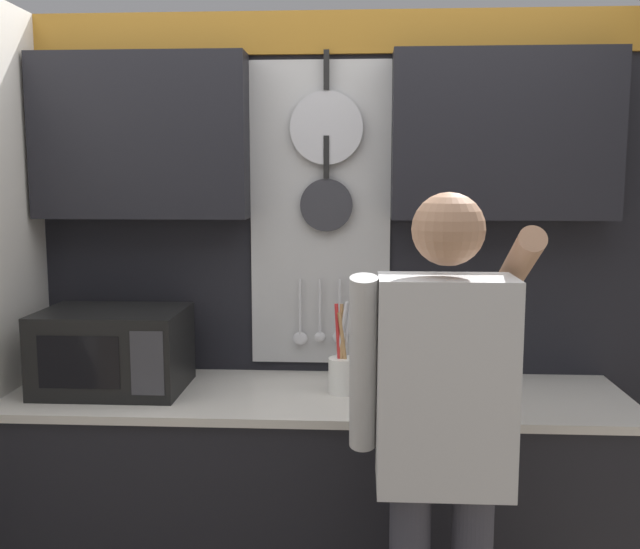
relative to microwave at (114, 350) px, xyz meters
name	(u,v)px	position (x,y,z in m)	size (l,w,h in m)	color
base_cabinet_counter	(317,508)	(0.77, 0.00, -0.61)	(2.29, 0.63, 0.90)	black
back_wall_unit	(322,237)	(0.77, 0.28, 0.40)	(2.86, 0.20, 2.34)	black
microwave	(114,350)	(0.00, 0.00, 0.00)	(0.53, 0.38, 0.30)	black
knife_block	(406,366)	(1.10, 0.00, -0.05)	(0.11, 0.15, 0.28)	brown
utensil_crock	(342,370)	(0.86, 0.00, -0.06)	(0.10, 0.10, 0.34)	white
person	(443,427)	(1.16, -0.59, -0.07)	(0.54, 0.61, 1.66)	#383842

